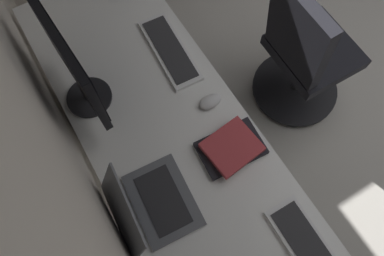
{
  "coord_description": "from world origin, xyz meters",
  "views": [
    {
      "loc": [
        -0.1,
        2.18,
        2.15
      ],
      "look_at": [
        0.33,
        1.92,
        0.95
      ],
      "focal_mm": 33.69,
      "sensor_mm": 36.0,
      "label": 1
    }
  ],
  "objects_px": {
    "keyboard_main": "(311,253)",
    "book_stack_near": "(231,148)",
    "laptop_leftmost": "(147,205)",
    "keyboard_spare": "(170,50)",
    "monitor_primary": "(72,65)",
    "drawer_pedestal": "(133,104)",
    "office_chair": "(303,57)",
    "mouse_spare": "(210,101)"
  },
  "relations": [
    {
      "from": "keyboard_main",
      "to": "book_stack_near",
      "type": "height_order",
      "value": "book_stack_near"
    },
    {
      "from": "laptop_leftmost",
      "to": "keyboard_main",
      "type": "distance_m",
      "value": 0.64
    },
    {
      "from": "keyboard_spare",
      "to": "book_stack_near",
      "type": "height_order",
      "value": "book_stack_near"
    },
    {
      "from": "monitor_primary",
      "to": "book_stack_near",
      "type": "xyz_separation_m",
      "value": [
        -0.53,
        -0.4,
        -0.24
      ]
    },
    {
      "from": "drawer_pedestal",
      "to": "monitor_primary",
      "type": "distance_m",
      "value": 0.68
    },
    {
      "from": "drawer_pedestal",
      "to": "keyboard_main",
      "type": "distance_m",
      "value": 1.19
    },
    {
      "from": "book_stack_near",
      "to": "office_chair",
      "type": "xyz_separation_m",
      "value": [
        0.31,
        -0.72,
        -0.3
      ]
    },
    {
      "from": "laptop_leftmost",
      "to": "keyboard_main",
      "type": "bearing_deg",
      "value": -136.31
    },
    {
      "from": "mouse_spare",
      "to": "office_chair",
      "type": "xyz_separation_m",
      "value": [
        0.08,
        -0.68,
        -0.29
      ]
    },
    {
      "from": "monitor_primary",
      "to": "book_stack_near",
      "type": "bearing_deg",
      "value": -142.67
    },
    {
      "from": "monitor_primary",
      "to": "book_stack_near",
      "type": "distance_m",
      "value": 0.7
    },
    {
      "from": "drawer_pedestal",
      "to": "book_stack_near",
      "type": "xyz_separation_m",
      "value": [
        -0.6,
        -0.21,
        0.41
      ]
    },
    {
      "from": "drawer_pedestal",
      "to": "keyboard_spare",
      "type": "relative_size",
      "value": 1.62
    },
    {
      "from": "laptop_leftmost",
      "to": "book_stack_near",
      "type": "bearing_deg",
      "value": -84.91
    },
    {
      "from": "office_chair",
      "to": "keyboard_spare",
      "type": "bearing_deg",
      "value": 70.74
    },
    {
      "from": "keyboard_spare",
      "to": "keyboard_main",
      "type": "bearing_deg",
      "value": -179.68
    },
    {
      "from": "monitor_primary",
      "to": "book_stack_near",
      "type": "relative_size",
      "value": 1.72
    },
    {
      "from": "drawer_pedestal",
      "to": "keyboard_main",
      "type": "bearing_deg",
      "value": -167.48
    },
    {
      "from": "book_stack_near",
      "to": "keyboard_main",
      "type": "bearing_deg",
      "value": -176.53
    },
    {
      "from": "monitor_primary",
      "to": "mouse_spare",
      "type": "relative_size",
      "value": 4.55
    },
    {
      "from": "laptop_leftmost",
      "to": "book_stack_near",
      "type": "height_order",
      "value": "laptop_leftmost"
    },
    {
      "from": "keyboard_spare",
      "to": "book_stack_near",
      "type": "bearing_deg",
      "value": 177.51
    },
    {
      "from": "drawer_pedestal",
      "to": "monitor_primary",
      "type": "height_order",
      "value": "monitor_primary"
    },
    {
      "from": "drawer_pedestal",
      "to": "office_chair",
      "type": "relative_size",
      "value": 0.72
    },
    {
      "from": "keyboard_main",
      "to": "mouse_spare",
      "type": "bearing_deg",
      "value": -0.87
    },
    {
      "from": "laptop_leftmost",
      "to": "mouse_spare",
      "type": "height_order",
      "value": "laptop_leftmost"
    },
    {
      "from": "laptop_leftmost",
      "to": "book_stack_near",
      "type": "xyz_separation_m",
      "value": [
        0.04,
        -0.41,
        -0.03
      ]
    },
    {
      "from": "keyboard_main",
      "to": "mouse_spare",
      "type": "distance_m",
      "value": 0.72
    },
    {
      "from": "laptop_leftmost",
      "to": "keyboard_main",
      "type": "xyz_separation_m",
      "value": [
        -0.46,
        -0.44,
        -0.04
      ]
    },
    {
      "from": "laptop_leftmost",
      "to": "drawer_pedestal",
      "type": "bearing_deg",
      "value": -17.14
    },
    {
      "from": "keyboard_spare",
      "to": "book_stack_near",
      "type": "xyz_separation_m",
      "value": [
        -0.56,
        0.02,
        0.01
      ]
    },
    {
      "from": "keyboard_main",
      "to": "book_stack_near",
      "type": "xyz_separation_m",
      "value": [
        0.5,
        0.03,
        0.01
      ]
    },
    {
      "from": "book_stack_near",
      "to": "drawer_pedestal",
      "type": "bearing_deg",
      "value": 19.59
    },
    {
      "from": "monitor_primary",
      "to": "office_chair",
      "type": "height_order",
      "value": "monitor_primary"
    },
    {
      "from": "monitor_primary",
      "to": "keyboard_spare",
      "type": "bearing_deg",
      "value": -85.85
    },
    {
      "from": "keyboard_main",
      "to": "office_chair",
      "type": "bearing_deg",
      "value": -40.59
    },
    {
      "from": "drawer_pedestal",
      "to": "keyboard_main",
      "type": "height_order",
      "value": "keyboard_main"
    },
    {
      "from": "monitor_primary",
      "to": "keyboard_spare",
      "type": "height_order",
      "value": "monitor_primary"
    },
    {
      "from": "keyboard_spare",
      "to": "laptop_leftmost",
      "type": "bearing_deg",
      "value": 143.86
    },
    {
      "from": "mouse_spare",
      "to": "monitor_primary",
      "type": "bearing_deg",
      "value": 56.07
    },
    {
      "from": "office_chair",
      "to": "keyboard_main",
      "type": "bearing_deg",
      "value": 139.41
    },
    {
      "from": "monitor_primary",
      "to": "book_stack_near",
      "type": "height_order",
      "value": "monitor_primary"
    }
  ]
}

